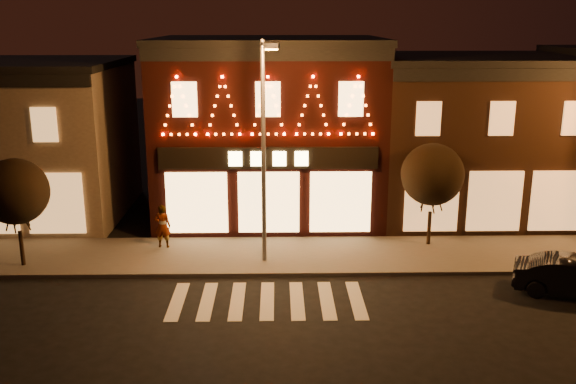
{
  "coord_description": "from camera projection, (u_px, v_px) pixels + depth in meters",
  "views": [
    {
      "loc": [
        0.34,
        -15.57,
        9.13
      ],
      "look_at": [
        0.7,
        4.0,
        3.77
      ],
      "focal_mm": 39.68,
      "sensor_mm": 36.0,
      "label": 1
    }
  ],
  "objects": [
    {
      "name": "ground",
      "position": [
        265.0,
        363.0,
        17.42
      ],
      "size": [
        120.0,
        120.0,
        0.0
      ],
      "primitive_type": "plane",
      "color": "black",
      "rests_on": "ground"
    },
    {
      "name": "sidewalk_far",
      "position": [
        319.0,
        255.0,
        25.15
      ],
      "size": [
        44.0,
        4.0,
        0.15
      ],
      "primitive_type": "cube",
      "color": "#47423D",
      "rests_on": "ground"
    },
    {
      "name": "building_pulp",
      "position": [
        269.0,
        128.0,
        29.8
      ],
      "size": [
        10.2,
        8.34,
        8.3
      ],
      "color": "black",
      "rests_on": "ground"
    },
    {
      "name": "building_right_a",
      "position": [
        470.0,
        136.0,
        30.09
      ],
      "size": [
        9.2,
        8.28,
        7.5
      ],
      "color": "#361F13",
      "rests_on": "ground"
    },
    {
      "name": "streetlamp_mid",
      "position": [
        264.0,
        137.0,
        22.94
      ],
      "size": [
        0.7,
        1.9,
        8.27
      ],
      "rotation": [
        0.0,
        0.0,
        -0.2
      ],
      "color": "#59595E",
      "rests_on": "sidewalk_far"
    },
    {
      "name": "tree_left",
      "position": [
        15.0,
        192.0,
        23.24
      ],
      "size": [
        2.44,
        2.44,
        4.09
      ],
      "rotation": [
        0.0,
        0.0,
        0.04
      ],
      "color": "black",
      "rests_on": "sidewalk_far"
    },
    {
      "name": "tree_right",
      "position": [
        432.0,
        175.0,
        25.45
      ],
      "size": [
        2.51,
        2.51,
        4.2
      ],
      "rotation": [
        0.0,
        0.0,
        0.04
      ],
      "color": "black",
      "rests_on": "sidewalk_far"
    },
    {
      "name": "dark_sedan",
      "position": [
        576.0,
        278.0,
        21.45
      ],
      "size": [
        4.28,
        2.86,
        1.33
      ],
      "primitive_type": "imported",
      "rotation": [
        0.0,
        0.0,
        1.18
      ],
      "color": "black",
      "rests_on": "ground"
    },
    {
      "name": "pedestrian",
      "position": [
        163.0,
        226.0,
        25.63
      ],
      "size": [
        0.67,
        0.46,
        1.78
      ],
      "primitive_type": "imported",
      "rotation": [
        0.0,
        0.0,
        3.09
      ],
      "color": "gray",
      "rests_on": "sidewalk_far"
    }
  ]
}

